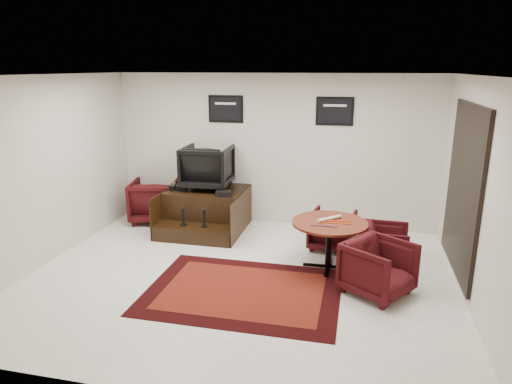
% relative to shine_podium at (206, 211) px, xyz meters
% --- Properties ---
extents(ground, '(6.00, 6.00, 0.00)m').
position_rel_shine_podium_xyz_m(ground, '(1.13, -1.86, -0.34)').
color(ground, white).
rests_on(ground, ground).
extents(room_shell, '(6.02, 5.02, 2.81)m').
position_rel_shine_podium_xyz_m(room_shell, '(1.53, -1.74, 1.45)').
color(room_shell, silver).
rests_on(room_shell, ground).
extents(area_rug, '(2.56, 1.92, 0.01)m').
position_rel_shine_podium_xyz_m(area_rug, '(1.28, -2.24, -0.33)').
color(area_rug, black).
rests_on(area_rug, ground).
extents(shine_podium, '(1.43, 1.47, 0.74)m').
position_rel_shine_podium_xyz_m(shine_podium, '(0.00, 0.00, 0.00)').
color(shine_podium, black).
rests_on(shine_podium, ground).
extents(shine_chair, '(0.89, 0.84, 0.88)m').
position_rel_shine_podium_xyz_m(shine_chair, '(0.00, 0.15, 0.84)').
color(shine_chair, black).
rests_on(shine_chair, shine_podium).
extents(shoes_pair, '(0.26, 0.29, 0.09)m').
position_rel_shine_podium_xyz_m(shoes_pair, '(-0.54, -0.07, 0.44)').
color(shoes_pair, black).
rests_on(shoes_pair, shine_podium).
extents(polish_kit, '(0.28, 0.21, 0.09)m').
position_rel_shine_podium_xyz_m(polish_kit, '(0.44, -0.31, 0.44)').
color(polish_kit, black).
rests_on(polish_kit, shine_podium).
extents(umbrella_black, '(0.30, 0.11, 0.81)m').
position_rel_shine_podium_xyz_m(umbrella_black, '(-0.84, -0.17, 0.06)').
color(umbrella_black, black).
rests_on(umbrella_black, ground).
extents(umbrella_hooked, '(0.31, 0.12, 0.82)m').
position_rel_shine_podium_xyz_m(umbrella_hooked, '(-0.84, -0.00, 0.07)').
color(umbrella_hooked, black).
rests_on(umbrella_hooked, ground).
extents(armchair_side, '(1.02, 0.98, 0.89)m').
position_rel_shine_podium_xyz_m(armchair_side, '(-1.11, 0.21, 0.10)').
color(armchair_side, black).
rests_on(armchair_side, ground).
extents(meeting_table, '(1.11, 1.11, 0.72)m').
position_rel_shine_podium_xyz_m(meeting_table, '(2.33, -1.23, 0.29)').
color(meeting_table, '#4B190A').
rests_on(meeting_table, ground).
extents(table_chair_back, '(0.78, 0.74, 0.70)m').
position_rel_shine_podium_xyz_m(table_chair_back, '(2.34, -0.45, 0.01)').
color(table_chair_back, black).
rests_on(table_chair_back, ground).
extents(table_chair_window, '(0.66, 0.70, 0.69)m').
position_rel_shine_podium_xyz_m(table_chair_window, '(3.15, -0.93, 0.00)').
color(table_chair_window, black).
rests_on(table_chair_window, ground).
extents(table_chair_corner, '(1.03, 1.04, 0.79)m').
position_rel_shine_podium_xyz_m(table_chair_corner, '(3.02, -1.90, 0.06)').
color(table_chair_corner, black).
rests_on(table_chair_corner, ground).
extents(paper_roll, '(0.34, 0.33, 0.05)m').
position_rel_shine_podium_xyz_m(paper_roll, '(2.32, -1.15, 0.41)').
color(paper_roll, silver).
rests_on(paper_roll, meeting_table).
extents(table_clutter, '(0.57, 0.34, 0.01)m').
position_rel_shine_podium_xyz_m(table_clutter, '(2.38, -1.28, 0.39)').
color(table_clutter, '#F7450D').
rests_on(table_clutter, meeting_table).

